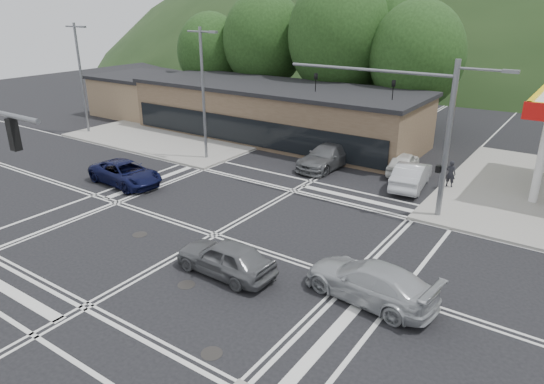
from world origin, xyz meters
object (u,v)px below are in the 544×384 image
Objects in this scene: car_grey_center at (225,257)px; car_queue_b at (403,163)px; car_northbound at (327,156)px; car_silver_east at (370,282)px; car_queue_a at (411,175)px; pedestrian at (451,174)px; car_blue_west at (126,173)px.

car_queue_b is (1.41, 16.44, -0.04)m from car_grey_center.
car_grey_center is 16.50m from car_queue_b.
car_northbound is at bearing 11.09° from car_queue_b.
car_queue_a is (-2.84, 12.53, 0.04)m from car_silver_east.
car_queue_a is (2.76, 14.15, 0.03)m from car_grey_center.
car_silver_east is 3.16× the size of pedestrian.
car_grey_center is at bearing 75.81° from pedestrian.
pedestrian is at bearing 150.12° from car_queue_b.
car_northbound reaches higher than car_silver_east.
car_silver_east is 12.85m from car_queue_a.
car_blue_west is 12.80m from car_grey_center.
car_blue_west is 1.23× the size of car_queue_b.
car_northbound is (8.63, 9.90, 0.07)m from car_blue_west.
pedestrian is at bearing 8.61° from car_northbound.
car_northbound is at bearing -36.88° from car_blue_west.
car_grey_center is (11.87, -4.78, 0.04)m from car_blue_west.
car_queue_a is at bearing 111.03° from car_queue_b.
car_queue_a reaches higher than car_silver_east.
car_blue_west is 0.99× the size of car_silver_east.
car_grey_center is 0.93× the size of car_queue_a.
car_blue_west is 13.14m from car_northbound.
car_northbound is at bearing -166.38° from car_grey_center.
pedestrian reaches higher than car_northbound.
car_queue_a is 6.02m from car_northbound.
car_silver_east is at bearing 96.73° from pedestrian.
car_queue_b is at bearing 25.60° from car_northbound.
car_queue_b is at bearing -44.53° from car_blue_west.
car_queue_b is (-4.19, 14.82, -0.04)m from car_silver_east.
car_northbound is (-6.00, 0.54, 0.00)m from car_queue_a.
car_blue_west is at bearing -126.11° from car_northbound.
car_northbound is (-4.65, -1.75, 0.08)m from car_queue_b.
car_grey_center is 1.06× the size of car_queue_b.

